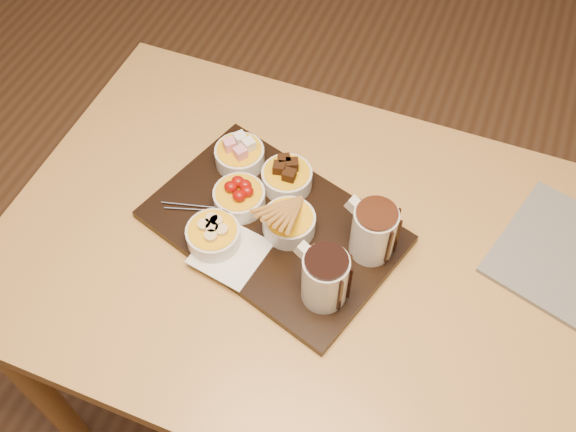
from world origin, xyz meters
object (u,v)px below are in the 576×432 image
at_px(dining_table, 315,277).
at_px(pitcher_milk_chocolate, 373,232).
at_px(bowl_strawberries, 239,198).
at_px(serving_board, 273,227).
at_px(pitcher_dark_chocolate, 325,279).

height_order(dining_table, pitcher_milk_chocolate, pitcher_milk_chocolate).
bearing_deg(bowl_strawberries, serving_board, -13.82).
bearing_deg(serving_board, pitcher_milk_chocolate, 21.80).
distance_m(dining_table, pitcher_dark_chocolate, 0.20).
bearing_deg(pitcher_milk_chocolate, bowl_strawberries, -163.61).
distance_m(dining_table, pitcher_milk_chocolate, 0.20).
distance_m(bowl_strawberries, pitcher_milk_chocolate, 0.27).
height_order(dining_table, serving_board, serving_board).
bearing_deg(dining_table, bowl_strawberries, 168.71).
bearing_deg(serving_board, dining_table, 8.23).
relative_size(serving_board, pitcher_dark_chocolate, 4.18).
height_order(bowl_strawberries, pitcher_dark_chocolate, pitcher_dark_chocolate).
height_order(serving_board, pitcher_dark_chocolate, pitcher_dark_chocolate).
distance_m(dining_table, serving_board, 0.14).
bearing_deg(dining_table, serving_board, 170.84).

